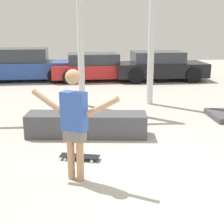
# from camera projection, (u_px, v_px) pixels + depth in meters

# --- Properties ---
(ground_plane) EXTENTS (36.00, 36.00, 0.00)m
(ground_plane) POSITION_uv_depth(u_px,v_px,m) (144.00, 173.00, 5.31)
(ground_plane) COLOR #B2ADA3
(skateboarder) EXTENTS (1.37, 0.76, 1.80)m
(skateboarder) POSITION_uv_depth(u_px,v_px,m) (74.00, 120.00, 4.83)
(skateboarder) COLOR tan
(skateboarder) RESTS_ON ground_plane
(skateboard) EXTENTS (0.77, 0.38, 0.08)m
(skateboard) POSITION_uv_depth(u_px,v_px,m) (80.00, 156.00, 5.83)
(skateboard) COLOR black
(skateboard) RESTS_ON ground_plane
(grind_box) EXTENTS (2.74, 0.91, 0.52)m
(grind_box) POSITION_uv_depth(u_px,v_px,m) (87.00, 125.00, 7.06)
(grind_box) COLOR #47474C
(grind_box) RESTS_ON ground_plane
(parked_car_blue) EXTENTS (4.61, 2.07, 1.46)m
(parked_car_blue) POSITION_uv_depth(u_px,v_px,m) (23.00, 65.00, 14.22)
(parked_car_blue) COLOR #284793
(parked_car_blue) RESTS_ON ground_plane
(parked_car_red) EXTENTS (4.18, 2.13, 1.23)m
(parked_car_red) POSITION_uv_depth(u_px,v_px,m) (96.00, 67.00, 14.32)
(parked_car_red) COLOR red
(parked_car_red) RESTS_ON ground_plane
(parked_car_black) EXTENTS (4.12, 2.05, 1.31)m
(parked_car_black) POSITION_uv_depth(u_px,v_px,m) (159.00, 66.00, 14.37)
(parked_car_black) COLOR black
(parked_car_black) RESTS_ON ground_plane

